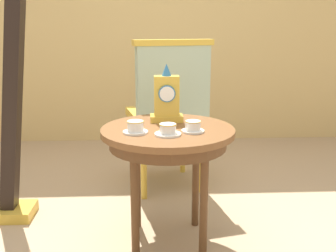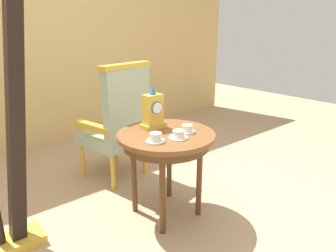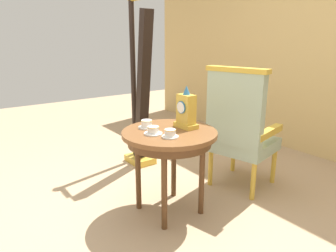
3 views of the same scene
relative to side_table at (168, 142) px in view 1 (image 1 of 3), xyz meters
The scene contains 9 objects.
ground_plane 0.61m from the side_table, 130.58° to the right, with size 10.00×10.00×0.00m, color tan.
wall_back 2.34m from the side_table, 91.14° to the left, with size 6.00×0.10×2.80m, color tan.
side_table is the anchor object (origin of this frame).
teacup_left 0.23m from the side_table, 150.92° to the right, with size 0.13×0.13×0.07m.
teacup_right 0.18m from the side_table, 92.70° to the right, with size 0.14×0.14×0.06m.
teacup_center 0.19m from the side_table, 35.07° to the right, with size 0.12×0.12×0.06m.
mantel_clock 0.27m from the side_table, 89.65° to the left, with size 0.19×0.11×0.34m.
armchair 0.76m from the side_table, 86.72° to the left, with size 0.65×0.64×1.14m.
harp 1.07m from the side_table, 160.66° to the left, with size 0.40×0.24×1.87m.
Camera 1 is at (-0.06, -2.06, 1.23)m, focal length 42.62 mm.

